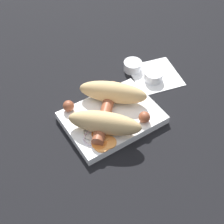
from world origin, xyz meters
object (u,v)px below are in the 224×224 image
food_tray (112,118)px  bread_roll (109,107)px  condiment_cup_near (153,77)px  condiment_cup_far (133,66)px  sausage (106,111)px

food_tray → bread_roll: (0.01, -0.00, 0.04)m
condiment_cup_near → condiment_cup_far: size_ratio=1.00×
food_tray → bread_roll: 0.04m
food_tray → sausage: size_ratio=1.41×
bread_roll → condiment_cup_far: (-0.15, -0.12, -0.04)m
food_tray → bread_roll: bearing=-38.3°
food_tray → condiment_cup_near: size_ratio=4.42×
bread_roll → condiment_cup_far: size_ratio=4.38×
food_tray → condiment_cup_far: bearing=-140.0°
food_tray → condiment_cup_far: 0.19m
condiment_cup_near → condiment_cup_far: bearing=-70.5°
sausage → condiment_cup_far: sausage is taller
food_tray → bread_roll: bread_roll is taller
bread_roll → condiment_cup_near: bread_roll is taller
condiment_cup_near → food_tray: bearing=19.5°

